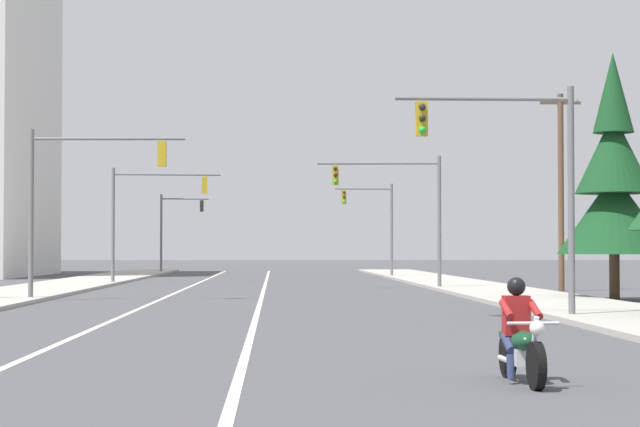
{
  "coord_description": "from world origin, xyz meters",
  "views": [
    {
      "loc": [
        0.51,
        -6.0,
        1.85
      ],
      "look_at": [
        1.56,
        21.53,
        2.69
      ],
      "focal_mm": 66.09,
      "sensor_mm": 36.0,
      "label": 1
    }
  ],
  "objects": [
    {
      "name": "lane_stripe_center",
      "position": [
        -0.01,
        45.0,
        0.0
      ],
      "size": [
        0.16,
        100.0,
        0.01
      ],
      "primitive_type": "cube",
      "color": "beige",
      "rests_on": "ground"
    },
    {
      "name": "lane_stripe_left",
      "position": [
        -3.72,
        45.0,
        0.0
      ],
      "size": [
        0.16,
        100.0,
        0.01
      ],
      "primitive_type": "cube",
      "color": "beige",
      "rests_on": "ground"
    },
    {
      "name": "sidewalk_kerb_right",
      "position": [
        9.9,
        40.0,
        0.07
      ],
      "size": [
        4.4,
        110.0,
        0.14
      ],
      "primitive_type": "cube",
      "color": "#ADA89E",
      "rests_on": "ground"
    },
    {
      "name": "sidewalk_kerb_left",
      "position": [
        -9.9,
        40.0,
        0.07
      ],
      "size": [
        4.4,
        110.0,
        0.14
      ],
      "primitive_type": "cube",
      "color": "#ADA89E",
      "rests_on": "ground"
    },
    {
      "name": "motorcycle_with_rider",
      "position": [
        3.9,
        10.19,
        0.59
      ],
      "size": [
        0.7,
        2.19,
        1.46
      ],
      "color": "black",
      "rests_on": "ground"
    },
    {
      "name": "traffic_signal_near_right",
      "position": [
        7.02,
        24.93,
        4.09
      ],
      "size": [
        4.79,
        0.39,
        6.2
      ],
      "color": "slate",
      "rests_on": "ground"
    },
    {
      "name": "traffic_signal_near_left",
      "position": [
        -6.65,
        36.71,
        4.14
      ],
      "size": [
        5.64,
        0.41,
        6.2
      ],
      "color": "slate",
      "rests_on": "ground"
    },
    {
      "name": "traffic_signal_mid_right",
      "position": [
        6.45,
        48.35,
        4.15
      ],
      "size": [
        5.75,
        0.5,
        6.2
      ],
      "color": "slate",
      "rests_on": "ground"
    },
    {
      "name": "traffic_signal_mid_left",
      "position": [
        -6.41,
        56.91,
        4.15
      ],
      "size": [
        5.77,
        0.62,
        6.2
      ],
      "color": "slate",
      "rests_on": "ground"
    },
    {
      "name": "traffic_signal_far_right",
      "position": [
        7.16,
        71.34,
        4.03
      ],
      "size": [
        3.82,
        0.53,
        6.2
      ],
      "color": "slate",
      "rests_on": "ground"
    },
    {
      "name": "traffic_signal_far_left",
      "position": [
        -7.41,
        87.08,
        4.03
      ],
      "size": [
        3.82,
        0.54,
        6.2
      ],
      "color": "slate",
      "rests_on": "ground"
    },
    {
      "name": "utility_pole_right_far",
      "position": [
        13.2,
        45.69,
        4.56
      ],
      "size": [
        1.81,
        0.26,
        8.77
      ],
      "color": "brown",
      "rests_on": "ground"
    },
    {
      "name": "conifer_tree_right_verge_far",
      "position": [
        12.83,
        36.31,
        4.15
      ],
      "size": [
        4.11,
        4.11,
        9.05
      ],
      "color": "#423023",
      "rests_on": "ground"
    }
  ]
}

